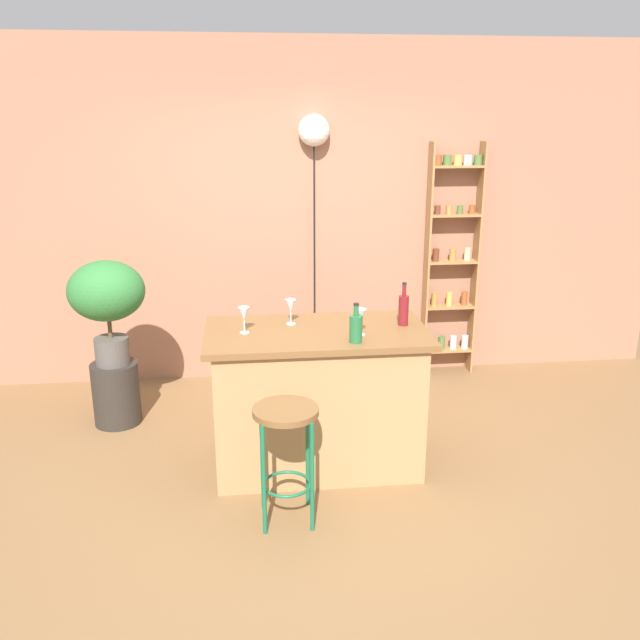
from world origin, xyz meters
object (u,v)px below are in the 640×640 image
at_px(spice_shelf, 452,259).
at_px(bottle_spirits_clear, 403,309).
at_px(plant_stool, 116,393).
at_px(potted_plant, 107,297).
at_px(wine_glass_right, 244,315).
at_px(wine_glass_center, 291,307).
at_px(bar_stool, 286,436).
at_px(pendant_globe_light, 314,133).
at_px(wine_glass_left, 360,317).
at_px(bottle_vinegar, 356,328).

relative_size(spice_shelf, bottle_spirits_clear, 7.15).
distance_m(plant_stool, bottle_spirits_clear, 2.24).
height_order(potted_plant, bottle_spirits_clear, potted_plant).
bearing_deg(wine_glass_right, wine_glass_center, 26.19).
bearing_deg(bar_stool, bottle_spirits_clear, 39.87).
relative_size(plant_stool, potted_plant, 0.61).
bearing_deg(pendant_globe_light, plant_stool, -153.41).
height_order(bottle_spirits_clear, wine_glass_center, bottle_spirits_clear).
bearing_deg(pendant_globe_light, wine_glass_left, -86.33).
xyz_separation_m(bottle_spirits_clear, bottle_vinegar, (-0.35, -0.30, -0.02)).
xyz_separation_m(bottle_vinegar, wine_glass_center, (-0.36, 0.40, 0.03)).
xyz_separation_m(bar_stool, wine_glass_center, (0.09, 0.77, 0.52)).
bearing_deg(wine_glass_left, bottle_spirits_clear, 28.66).
bearing_deg(bottle_vinegar, potted_plant, 147.94).
distance_m(potted_plant, pendant_globe_light, 2.05).
distance_m(bottle_spirits_clear, wine_glass_left, 0.35).
relative_size(plant_stool, bottle_spirits_clear, 1.68).
bearing_deg(plant_stool, potted_plant, 180.00).
height_order(spice_shelf, wine_glass_left, spice_shelf).
bearing_deg(bottle_spirits_clear, bar_stool, -140.13).
xyz_separation_m(plant_stool, bottle_spirits_clear, (1.97, -0.72, 0.79)).
relative_size(wine_glass_center, wine_glass_right, 1.00).
relative_size(wine_glass_left, wine_glass_right, 1.00).
bearing_deg(spice_shelf, bar_stool, -126.32).
bearing_deg(potted_plant, bottle_vinegar, -32.06).
xyz_separation_m(wine_glass_left, wine_glass_center, (-0.40, 0.27, 0.00)).
distance_m(plant_stool, potted_plant, 0.74).
relative_size(bottle_vinegar, wine_glass_right, 1.46).
distance_m(plant_stool, wine_glass_left, 2.05).
bearing_deg(potted_plant, plant_stool, 0.00).
xyz_separation_m(potted_plant, pendant_globe_light, (1.56, 0.78, 1.09)).
height_order(bottle_spirits_clear, wine_glass_right, bottle_spirits_clear).
relative_size(potted_plant, wine_glass_center, 4.65).
xyz_separation_m(potted_plant, wine_glass_center, (1.26, -0.61, 0.06)).
distance_m(potted_plant, wine_glass_center, 1.40).
bearing_deg(wine_glass_left, wine_glass_right, 170.17).
bearing_deg(potted_plant, pendant_globe_light, 26.59).
bearing_deg(bottle_vinegar, spice_shelf, 57.45).
height_order(bar_stool, wine_glass_left, wine_glass_left).
height_order(bar_stool, bottle_spirits_clear, bottle_spirits_clear).
height_order(spice_shelf, bottle_vinegar, spice_shelf).
bearing_deg(bar_stool, potted_plant, 130.32).
xyz_separation_m(plant_stool, wine_glass_left, (1.66, -0.88, 0.80)).
bearing_deg(wine_glass_left, wine_glass_center, 146.55).
height_order(bottle_spirits_clear, pendant_globe_light, pendant_globe_light).
height_order(potted_plant, pendant_globe_light, pendant_globe_light).
relative_size(bar_stool, pendant_globe_light, 0.31).
xyz_separation_m(spice_shelf, plant_stool, (-2.74, -0.75, -0.78)).
bearing_deg(bottle_spirits_clear, wine_glass_center, 171.97).
relative_size(wine_glass_right, pendant_globe_light, 0.07).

